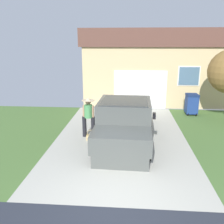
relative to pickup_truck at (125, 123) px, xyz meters
The scene contains 5 objects.
pickup_truck is the anchor object (origin of this frame).
person_with_hat 1.52m from the pickup_truck, 165.35° to the left, with size 0.53×0.51×1.65m.
handbag 1.45m from the pickup_truck, behind, with size 0.37×0.19×0.42m.
house_with_garage 8.63m from the pickup_truck, 76.87° to the left, with size 9.39×6.56×4.51m.
wheeled_trash_bin 5.30m from the pickup_truck, 48.97° to the left, with size 0.60×0.72×1.11m.
Camera 1 is at (0.33, -4.85, 3.71)m, focal length 38.99 mm.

